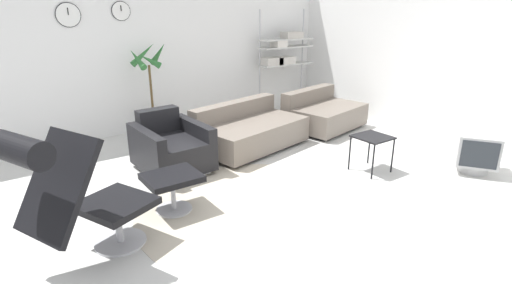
# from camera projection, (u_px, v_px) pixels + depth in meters

# --- Properties ---
(ground_plane) EXTENTS (12.00, 12.00, 0.00)m
(ground_plane) POSITION_uv_depth(u_px,v_px,m) (258.00, 197.00, 4.31)
(ground_plane) COLOR silver
(wall_back) EXTENTS (12.00, 0.09, 2.80)m
(wall_back) POSITION_uv_depth(u_px,v_px,m) (145.00, 43.00, 6.23)
(wall_back) COLOR white
(wall_back) RESTS_ON ground_plane
(wall_right) EXTENTS (0.06, 12.00, 2.80)m
(wall_right) POSITION_uv_depth(u_px,v_px,m) (453.00, 47.00, 5.69)
(wall_right) COLOR white
(wall_right) RESTS_ON ground_plane
(round_rug) EXTENTS (2.39, 2.39, 0.01)m
(round_rug) POSITION_uv_depth(u_px,v_px,m) (254.00, 209.00, 4.06)
(round_rug) COLOR #BCB29E
(round_rug) RESTS_ON ground_plane
(lounge_chair) EXTENTS (1.16, 0.91, 1.18)m
(lounge_chair) POSITION_uv_depth(u_px,v_px,m) (71.00, 186.00, 2.97)
(lounge_chair) COLOR #BCBCC1
(lounge_chair) RESTS_ON ground_plane
(ottoman) EXTENTS (0.53, 0.45, 0.39)m
(ottoman) POSITION_uv_depth(u_px,v_px,m) (172.00, 183.00, 3.95)
(ottoman) COLOR #BCBCC1
(ottoman) RESTS_ON ground_plane
(armchair_red) EXTENTS (0.81, 0.94, 0.72)m
(armchair_red) POSITION_uv_depth(u_px,v_px,m) (171.00, 149.00, 4.94)
(armchair_red) COLOR silver
(armchair_red) RESTS_ON ground_plane
(couch_low) EXTENTS (1.71, 1.20, 0.63)m
(couch_low) POSITION_uv_depth(u_px,v_px,m) (249.00, 132.00, 5.73)
(couch_low) COLOR black
(couch_low) RESTS_ON ground_plane
(couch_second) EXTENTS (1.40, 1.13, 0.63)m
(couch_second) POSITION_uv_depth(u_px,v_px,m) (323.00, 114.00, 6.61)
(couch_second) COLOR black
(couch_second) RESTS_ON ground_plane
(side_table) EXTENTS (0.40, 0.40, 0.45)m
(side_table) POSITION_uv_depth(u_px,v_px,m) (372.00, 140.00, 4.86)
(side_table) COLOR black
(side_table) RESTS_ON ground_plane
(crt_television) EXTENTS (0.66, 0.65, 0.50)m
(crt_television) POSITION_uv_depth(u_px,v_px,m) (476.00, 151.00, 4.89)
(crt_television) COLOR #B7B7B7
(crt_television) RESTS_ON ground_plane
(potted_plant) EXTENTS (0.52, 0.49, 1.46)m
(potted_plant) POSITION_uv_depth(u_px,v_px,m) (151.00, 96.00, 6.11)
(potted_plant) COLOR #333338
(potted_plant) RESTS_ON ground_plane
(shelf_unit) EXTENTS (1.09, 0.28, 1.89)m
(shelf_unit) POSITION_uv_depth(u_px,v_px,m) (283.00, 51.00, 7.40)
(shelf_unit) COLOR #BCBCC1
(shelf_unit) RESTS_ON ground_plane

